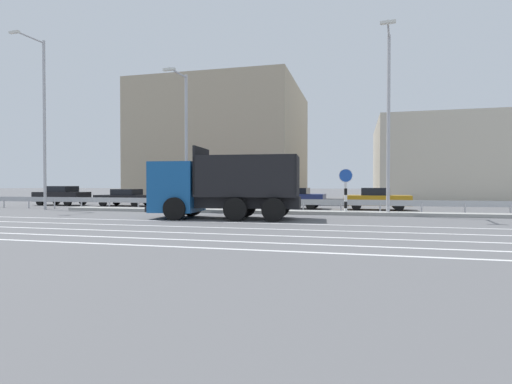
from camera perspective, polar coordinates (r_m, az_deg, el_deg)
name	(u,v)px	position (r m, az deg, el deg)	size (l,w,h in m)	color
ground_plane	(272,217)	(19.63, 2.33, -3.65)	(320.00, 320.00, 0.00)	#565659
lane_strip_0	(213,222)	(17.30, -6.10, -4.28)	(49.08, 0.16, 0.01)	silver
lane_strip_1	(194,227)	(15.38, -8.80, -4.95)	(49.08, 0.16, 0.01)	silver
lane_strip_2	(173,232)	(13.74, -11.78, -5.67)	(49.08, 0.16, 0.01)	silver
lane_strip_3	(149,238)	(12.37, -14.97, -6.43)	(49.08, 0.16, 0.01)	silver
lane_strip_4	(125,245)	(11.28, -18.16, -7.16)	(49.08, 0.16, 0.01)	silver
median_island	(282,212)	(22.25, 3.76, -2.87)	(26.99, 1.10, 0.18)	gray
median_guardrail	(285,203)	(23.14, 4.18, -1.53)	(49.08, 0.09, 0.78)	#9EA0A5
dump_truck	(206,190)	(19.18, -7.13, 0.22)	(7.18, 3.22, 3.38)	#144C8C
median_road_sign	(346,191)	(21.83, 12.70, 0.19)	(0.72, 0.16, 2.46)	white
street_lamp_0	(42,117)	(29.53, -28.20, 9.42)	(0.71, 2.35, 10.92)	#ADADB2
street_lamp_1	(185,135)	(24.11, -10.13, 8.01)	(0.71, 2.20, 8.13)	#ADADB2
street_lamp_2	(388,115)	(21.92, 18.39, 10.41)	(0.72, 2.51, 9.35)	#ADADB2
parked_car_0	(62,196)	(34.92, -25.97, -0.45)	(4.03, 1.95, 1.51)	black
parked_car_1	(126,197)	(31.97, -18.11, -0.70)	(4.30, 2.15, 1.29)	black
parked_car_2	(205,197)	(29.32, -7.32, -0.72)	(4.90, 2.04, 1.40)	maroon
parked_car_3	(294,198)	(27.05, 5.41, -0.84)	(4.28, 2.03, 1.40)	navy
parked_car_4	(377,199)	(26.67, 16.84, -0.92)	(4.09, 1.96, 1.41)	#B27A14
background_building_0	(226,146)	(42.89, -4.24, 6.64)	(15.38, 15.66, 11.61)	tan
background_building_1	(489,161)	(47.10, 30.29, 3.84)	(22.01, 15.67, 8.07)	beige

